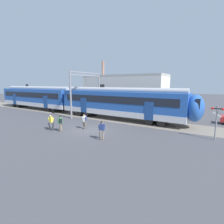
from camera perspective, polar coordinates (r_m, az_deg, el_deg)
ground_plane at (r=18.79m, az=-7.74°, el=-5.75°), size 160.00×160.00×0.00m
track_bed at (r=31.12m, az=-15.55°, el=-0.02°), size 80.00×4.40×0.01m
commuter_train at (r=29.03m, az=-12.49°, el=3.93°), size 38.05×3.07×4.73m
pedestrian_yellow at (r=19.28m, az=-19.24°, el=-2.78°), size 0.53×0.63×1.67m
pedestrian_green at (r=18.45m, az=-16.50°, el=-3.17°), size 0.58×0.65×1.67m
pedestrian_white at (r=18.89m, az=-8.95°, el=-2.61°), size 0.68×0.54×1.67m
pedestrian_navy at (r=15.15m, az=-3.35°, el=-5.57°), size 0.53×0.70×1.67m
catenary_gantry at (r=27.02m, az=-8.47°, el=8.04°), size 0.24×6.64×6.53m
crossing_signal at (r=17.25m, az=31.00°, el=-1.51°), size 0.96×0.22×3.00m
background_building at (r=32.70m, az=3.77°, el=6.38°), size 15.50×5.00×9.20m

